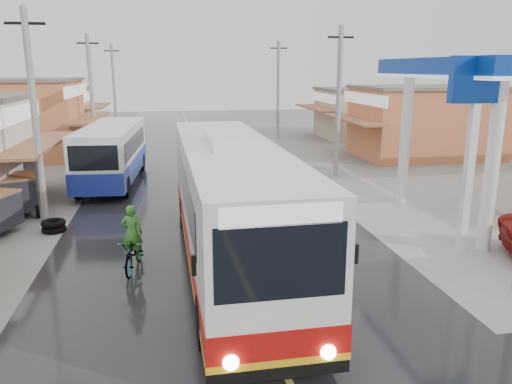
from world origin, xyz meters
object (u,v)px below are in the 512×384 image
Objects in this scene: second_bus at (112,153)px; cyclist at (134,249)px; tyre_stack at (54,226)px; coach_bus at (230,204)px; tricycle_far at (18,192)px.

second_bus is 4.44× the size of cyclist.
cyclist is 2.35× the size of tyre_stack.
second_bus is 10.45× the size of tyre_stack.
coach_bus is 6.27× the size of cyclist.
coach_bus is at bearing 8.28° from cyclist.
cyclist reaches higher than tricycle_far.
cyclist is 5.24m from tyre_stack.
tricycle_far is (-3.23, -5.28, -0.66)m from second_bus.
coach_bus reaches higher than tyre_stack.
coach_bus is 12.96m from second_bus.
second_bus reaches higher than tyre_stack.
tyre_stack is at bearing -96.10° from second_bus.
coach_bus is 5.56× the size of tricycle_far.
coach_bus is 7.56m from tyre_stack.
second_bus is 6.23m from tricycle_far.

